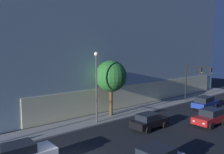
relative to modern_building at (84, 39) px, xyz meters
name	(u,v)px	position (x,y,z in m)	size (l,w,h in m)	color
modern_building	(84,39)	(0.00, 0.00, 0.00)	(40.38, 32.33, 20.25)	#4C4C51
traffic_light_far_corner	(196,75)	(6.09, -20.32, -5.91)	(0.41, 4.22, 5.69)	black
street_lamp_sidewalk	(96,78)	(-11.15, -18.79, -5.21)	(0.44, 0.44, 7.42)	#454545
sidewalk_tree	(111,76)	(-8.19, -17.64, -5.30)	(3.66, 3.66, 6.47)	#543A1E
car_black	(149,121)	(-8.17, -23.46, -9.28)	(4.12, 1.97, 1.55)	black
car_red	(210,117)	(-2.45, -26.80, -9.21)	(4.16, 2.15, 1.67)	maroon
car_blue	(205,102)	(3.84, -22.99, -9.21)	(4.58, 2.12, 1.65)	navy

